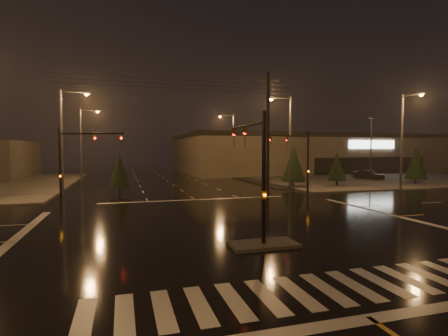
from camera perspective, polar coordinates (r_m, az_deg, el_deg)
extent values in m
plane|color=black|center=(19.67, 1.88, -9.60)|extent=(140.00, 140.00, 0.00)
cube|color=#474540|center=(60.34, 20.38, -1.21)|extent=(36.00, 36.00, 0.12)
cube|color=#474540|center=(16.02, 6.46, -12.28)|extent=(3.00, 1.60, 0.15)
cube|color=beige|center=(11.82, 16.38, -18.38)|extent=(15.00, 2.60, 0.01)
cube|color=beige|center=(10.33, 22.84, -21.75)|extent=(16.00, 0.50, 0.01)
cube|color=beige|center=(30.16, -4.68, -5.18)|extent=(16.00, 0.50, 0.01)
cube|color=black|center=(61.95, 25.20, -1.22)|extent=(50.00, 24.00, 0.08)
cube|color=#6B5E4C|center=(76.21, 16.25, 2.29)|extent=(60.00, 28.00, 7.00)
cube|color=black|center=(76.25, 16.29, 4.77)|extent=(60.20, 28.20, 0.80)
cube|color=white|center=(64.78, 23.01, 3.57)|extent=(9.00, 0.20, 1.40)
cube|color=black|center=(64.86, 22.92, 0.38)|extent=(22.00, 0.15, 2.80)
cylinder|color=black|center=(15.51, 6.52, -1.80)|extent=(0.18, 0.18, 6.00)
cylinder|color=black|center=(17.59, 3.71, 6.93)|extent=(0.12, 4.50, 0.12)
imported|color=#594707|center=(19.50, 1.66, 6.40)|extent=(0.16, 0.20, 1.00)
cube|color=#594707|center=(15.58, 6.51, -4.36)|extent=(0.25, 0.18, 0.35)
cylinder|color=black|center=(33.16, 13.54, 0.68)|extent=(0.18, 0.18, 6.00)
cylinder|color=black|center=(31.29, 10.63, 5.16)|extent=(4.74, 1.82, 0.12)
imported|color=#594707|center=(29.69, 7.65, 5.21)|extent=(0.24, 0.22, 1.00)
cube|color=#594707|center=(33.20, 13.53, -0.52)|extent=(0.25, 0.18, 0.35)
cylinder|color=black|center=(29.12, -25.18, 0.17)|extent=(0.18, 0.18, 6.00)
cylinder|color=black|center=(27.99, -20.79, 5.28)|extent=(4.74, 1.82, 0.12)
imported|color=#594707|center=(27.14, -16.44, 5.32)|extent=(0.24, 0.22, 1.00)
cube|color=#594707|center=(29.16, -25.15, -1.20)|extent=(0.25, 0.18, 0.35)
cylinder|color=#38383A|center=(36.66, -24.99, 3.83)|extent=(0.24, 0.24, 10.00)
cylinder|color=#38383A|center=(36.91, -23.28, 11.34)|extent=(2.40, 0.14, 0.14)
cube|color=#38383A|center=(36.79, -21.55, 11.33)|extent=(0.70, 0.30, 0.18)
sphere|color=orange|center=(36.77, -21.54, 11.12)|extent=(0.32, 0.32, 0.32)
cylinder|color=#38383A|center=(52.53, -22.36, 3.55)|extent=(0.24, 0.24, 10.00)
cylinder|color=#38383A|center=(52.70, -21.15, 8.80)|extent=(2.40, 0.14, 0.14)
cube|color=#38383A|center=(52.62, -19.95, 8.78)|extent=(0.70, 0.30, 0.18)
sphere|color=orange|center=(52.61, -19.94, 8.63)|extent=(0.32, 0.32, 0.32)
cylinder|color=#38383A|center=(38.46, 10.79, 4.00)|extent=(0.24, 0.24, 10.00)
cylinder|color=#38383A|center=(38.32, 9.23, 11.23)|extent=(2.40, 0.14, 0.14)
cube|color=#38383A|center=(37.86, 7.70, 11.26)|extent=(0.70, 0.30, 0.18)
sphere|color=orange|center=(37.84, 7.70, 11.07)|extent=(0.32, 0.32, 0.32)
cylinder|color=#38383A|center=(57.00, 1.58, 3.71)|extent=(0.24, 0.24, 10.00)
cylinder|color=#38383A|center=(56.90, 0.42, 8.55)|extent=(2.40, 0.14, 0.14)
cube|color=#38383A|center=(56.59, -0.66, 8.53)|extent=(0.70, 0.30, 0.18)
sphere|color=orange|center=(56.58, -0.66, 8.40)|extent=(0.32, 0.32, 0.32)
cylinder|color=#38383A|center=(40.85, 27.02, 3.67)|extent=(0.24, 0.24, 10.00)
cylinder|color=#38383A|center=(40.36, 28.37, 10.49)|extent=(0.14, 2.40, 0.14)
cube|color=#38383A|center=(39.58, 29.51, 10.54)|extent=(0.30, 0.70, 0.18)
sphere|color=orange|center=(39.56, 29.50, 10.35)|extent=(0.32, 0.32, 0.32)
cylinder|color=black|center=(35.19, 7.19, 5.76)|extent=(0.32, 0.32, 12.00)
cube|color=black|center=(35.82, 7.25, 14.10)|extent=(2.20, 0.12, 0.12)
cylinder|color=black|center=(40.41, 11.24, -2.66)|extent=(0.18, 0.18, 0.70)
cone|color=black|center=(40.24, 11.28, 0.77)|extent=(2.64, 2.64, 4.13)
cylinder|color=black|center=(43.04, 17.92, -2.40)|extent=(0.18, 0.18, 0.70)
cone|color=black|center=(42.90, 17.97, 0.31)|extent=(2.16, 2.16, 3.37)
cylinder|color=black|center=(49.36, 28.79, -1.95)|extent=(0.18, 0.18, 0.70)
cone|color=black|center=(49.23, 28.86, 0.81)|extent=(2.60, 2.60, 4.07)
cylinder|color=black|center=(35.60, -16.68, -3.48)|extent=(0.18, 0.18, 0.70)
cone|color=black|center=(35.44, -16.72, -0.31)|extent=(2.08, 2.08, 3.25)
imported|color=black|center=(54.18, 22.51, -0.96)|extent=(2.94, 4.81, 1.53)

